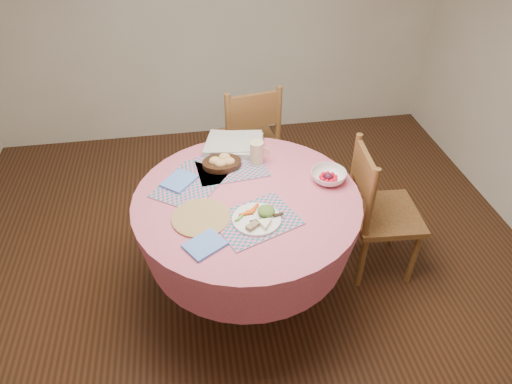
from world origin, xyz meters
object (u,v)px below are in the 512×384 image
wicker_trivet (201,218)px  latte_mug (257,153)px  dinner_plate (258,218)px  fruit_bowl (328,176)px  chair_back (248,139)px  bread_bowl (222,162)px  chair_right (378,210)px  dining_table (247,224)px

wicker_trivet → latte_mug: bearing=50.7°
wicker_trivet → dinner_plate: bearing=-13.9°
latte_mug → fruit_bowl: (0.37, -0.23, -0.05)m
chair_back → bread_bowl: bearing=60.5°
chair_back → fruit_bowl: bearing=100.7°
chair_right → dinner_plate: chair_right is taller
chair_back → dining_table: bearing=72.3°
dining_table → dinner_plate: 0.30m
fruit_bowl → latte_mug: bearing=147.5°
latte_mug → dining_table: bearing=-109.1°
wicker_trivet → latte_mug: size_ratio=2.14×
wicker_trivet → bread_bowl: size_ratio=1.30×
chair_back → fruit_bowl: 1.00m
fruit_bowl → wicker_trivet: bearing=-164.1°
bread_bowl → latte_mug: 0.21m
wicker_trivet → dining_table: bearing=27.6°
chair_right → chair_back: 1.12m
bread_bowl → dining_table: bearing=-71.4°
dinner_plate → chair_right: bearing=19.9°
wicker_trivet → dinner_plate: (0.28, -0.07, 0.02)m
dining_table → latte_mug: 0.42m
chair_right → latte_mug: (-0.72, 0.22, 0.35)m
latte_mug → fruit_bowl: size_ratio=0.59×
chair_right → fruit_bowl: bearing=95.5°
dinner_plate → bread_bowl: bearing=104.5°
chair_back → fruit_bowl: chair_back is taller
chair_back → latte_mug: bearing=77.3°
latte_mug → fruit_bowl: latte_mug is taller
dining_table → chair_back: chair_back is taller
chair_back → latte_mug: 0.75m
chair_right → latte_mug: 0.83m
chair_back → bread_bowl: size_ratio=4.18×
dining_table → bread_bowl: 0.39m
chair_back → fruit_bowl: (0.32, -0.90, 0.28)m
chair_right → chair_back: chair_back is taller
dining_table → latte_mug: bearing=70.9°
dining_table → wicker_trivet: wicker_trivet is taller
chair_right → latte_mug: size_ratio=6.54×
chair_right → chair_back: size_ratio=0.95×
chair_right → bread_bowl: bearing=80.6°
chair_right → wicker_trivet: size_ratio=3.06×
latte_mug → chair_right: bearing=-17.4°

